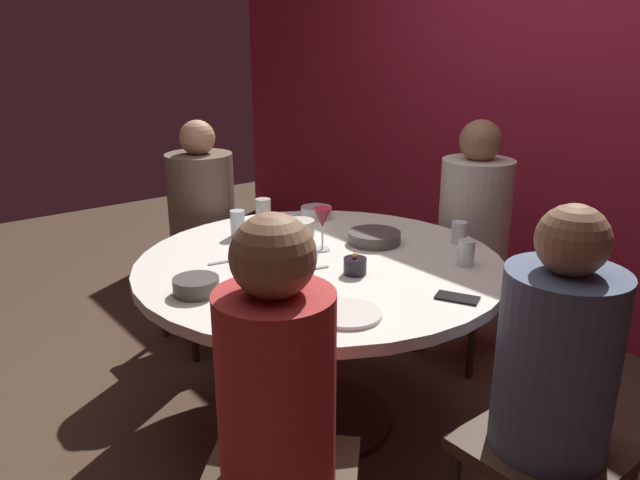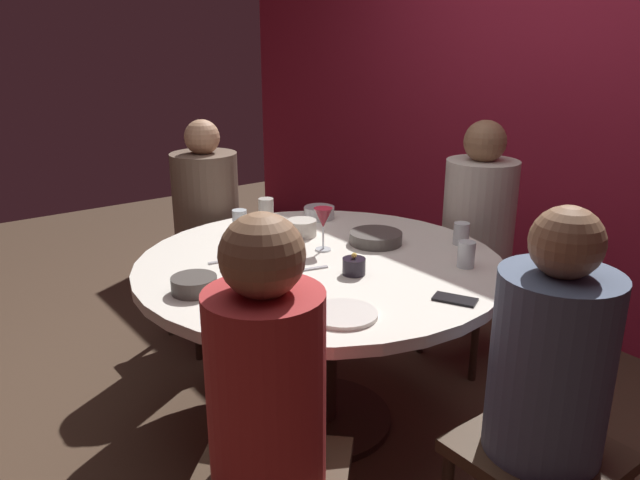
{
  "view_description": "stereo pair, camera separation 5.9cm",
  "coord_description": "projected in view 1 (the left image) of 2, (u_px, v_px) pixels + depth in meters",
  "views": [
    {
      "loc": [
        1.75,
        -1.39,
        1.55
      ],
      "look_at": [
        0.0,
        0.0,
        0.81
      ],
      "focal_mm": 34.49,
      "sensor_mm": 36.0,
      "label": 1
    },
    {
      "loc": [
        1.78,
        -1.34,
        1.55
      ],
      "look_at": [
        0.0,
        0.0,
        0.81
      ],
      "focal_mm": 34.49,
      "sensor_mm": 36.0,
      "label": 2
    }
  ],
  "objects": [
    {
      "name": "cup_beside_wine",
      "position": [
        459.0,
        232.0,
        2.56
      ],
      "size": [
        0.06,
        0.06,
        0.09
      ],
      "primitive_type": "cylinder",
      "color": "silver",
      "rests_on": "dining_table"
    },
    {
      "name": "dining_table",
      "position": [
        320.0,
        292.0,
        2.42
      ],
      "size": [
        1.42,
        1.42,
        0.73
      ],
      "color": "silver",
      "rests_on": "ground"
    },
    {
      "name": "cup_near_candle",
      "position": [
        263.0,
        211.0,
        2.82
      ],
      "size": [
        0.07,
        0.07,
        0.12
      ],
      "primitive_type": "cylinder",
      "color": "#B2ADA3",
      "rests_on": "dining_table"
    },
    {
      "name": "fork_near_plate",
      "position": [
        306.0,
        270.0,
        2.26
      ],
      "size": [
        0.06,
        0.18,
        0.01
      ],
      "primitive_type": "cube",
      "rotation": [
        0.0,
        0.0,
        -0.25
      ],
      "color": "#B7B7BC",
      "rests_on": "dining_table"
    },
    {
      "name": "seated_diner_front_right",
      "position": [
        276.0,
        392.0,
        1.49
      ],
      "size": [
        0.57,
        0.57,
        1.18
      ],
      "rotation": [
        0.0,
        0.0,
        2.36
      ],
      "color": "#3F2D1E",
      "rests_on": "ground"
    },
    {
      "name": "bowl_salad_center",
      "position": [
        196.0,
        286.0,
        2.06
      ],
      "size": [
        0.16,
        0.16,
        0.06
      ],
      "primitive_type": "cylinder",
      "color": "#4C4742",
      "rests_on": "dining_table"
    },
    {
      "name": "seated_diner_left",
      "position": [
        202.0,
        210.0,
        3.09
      ],
      "size": [
        0.4,
        0.4,
        1.17
      ],
      "rotation": [
        0.0,
        0.0,
        6.28
      ],
      "color": "#3F2D1E",
      "rests_on": "ground"
    },
    {
      "name": "back_wall",
      "position": [
        571.0,
        87.0,
        3.18
      ],
      "size": [
        6.0,
        0.1,
        2.6
      ],
      "primitive_type": "cube",
      "color": "maroon",
      "rests_on": "ground"
    },
    {
      "name": "bowl_small_white",
      "position": [
        374.0,
        237.0,
        2.56
      ],
      "size": [
        0.22,
        0.22,
        0.05
      ],
      "primitive_type": "cylinder",
      "color": "#4C4742",
      "rests_on": "dining_table"
    },
    {
      "name": "seated_diner_back",
      "position": [
        474.0,
        216.0,
        2.93
      ],
      "size": [
        0.4,
        0.4,
        1.19
      ],
      "rotation": [
        0.0,
        0.0,
        4.71
      ],
      "color": "#3F2D1E",
      "rests_on": "ground"
    },
    {
      "name": "cup_by_left_diner",
      "position": [
        238.0,
        223.0,
        2.64
      ],
      "size": [
        0.06,
        0.06,
        0.11
      ],
      "primitive_type": "cylinder",
      "color": "silver",
      "rests_on": "dining_table"
    },
    {
      "name": "candle_holder",
      "position": [
        355.0,
        266.0,
        2.23
      ],
      "size": [
        0.08,
        0.08,
        0.08
      ],
      "color": "black",
      "rests_on": "dining_table"
    },
    {
      "name": "cell_phone",
      "position": [
        457.0,
        298.0,
        2.02
      ],
      "size": [
        0.16,
        0.12,
        0.01
      ],
      "primitive_type": "cube",
      "rotation": [
        0.0,
        0.0,
        2.03
      ],
      "color": "black",
      "rests_on": "dining_table"
    },
    {
      "name": "wine_glass",
      "position": [
        322.0,
        220.0,
        2.44
      ],
      "size": [
        0.08,
        0.08,
        0.18
      ],
      "color": "silver",
      "rests_on": "dining_table"
    },
    {
      "name": "knife_near_plate",
      "position": [
        231.0,
        261.0,
        2.36
      ],
      "size": [
        0.05,
        0.18,
        0.01
      ],
      "primitive_type": "cube",
      "rotation": [
        0.0,
        0.0,
        -0.18
      ],
      "color": "#B7B7BC",
      "rests_on": "dining_table"
    },
    {
      "name": "ground_plane",
      "position": [
        320.0,
        420.0,
        2.61
      ],
      "size": [
        8.0,
        8.0,
        0.0
      ],
      "primitive_type": "plane",
      "color": "#4C3828"
    },
    {
      "name": "seated_diner_right",
      "position": [
        556.0,
        366.0,
        1.63
      ],
      "size": [
        0.4,
        0.4,
        1.16
      ],
      "rotation": [
        0.0,
        0.0,
        3.14
      ],
      "color": "#3F2D1E",
      "rests_on": "ground"
    },
    {
      "name": "cup_by_right_diner",
      "position": [
        286.0,
        245.0,
        2.37
      ],
      "size": [
        0.06,
        0.06,
        0.11
      ],
      "primitive_type": "cylinder",
      "color": "#4C4742",
      "rests_on": "dining_table"
    },
    {
      "name": "bowl_serving_large",
      "position": [
        316.0,
        213.0,
        2.91
      ],
      "size": [
        0.14,
        0.14,
        0.06
      ],
      "primitive_type": "cylinder",
      "color": "#B7B7BC",
      "rests_on": "dining_table"
    },
    {
      "name": "cup_far_edge",
      "position": [
        466.0,
        253.0,
        2.3
      ],
      "size": [
        0.06,
        0.06,
        0.1
      ],
      "primitive_type": "cylinder",
      "color": "silver",
      "rests_on": "dining_table"
    },
    {
      "name": "cup_center_front",
      "position": [
        276.0,
        287.0,
        2.01
      ],
      "size": [
        0.06,
        0.06,
        0.09
      ],
      "primitive_type": "cylinder",
      "color": "silver",
      "rests_on": "dining_table"
    },
    {
      "name": "bowl_sauce_side",
      "position": [
        300.0,
        228.0,
        2.65
      ],
      "size": [
        0.13,
        0.13,
        0.07
      ],
      "primitive_type": "cylinder",
      "color": "beige",
      "rests_on": "dining_table"
    },
    {
      "name": "dinner_plate",
      "position": [
        348.0,
        314.0,
        1.9
      ],
      "size": [
        0.21,
        0.21,
        0.01
      ],
      "primitive_type": "cylinder",
      "color": "silver",
      "rests_on": "dining_table"
    }
  ]
}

